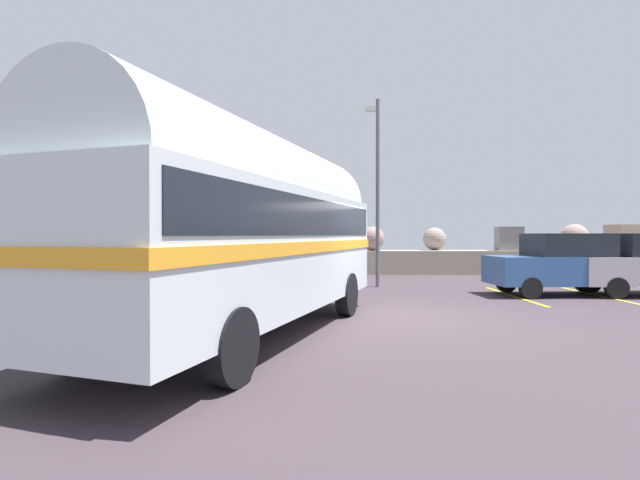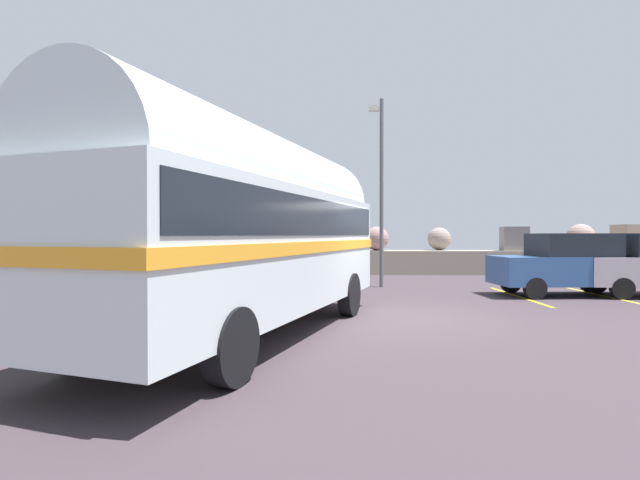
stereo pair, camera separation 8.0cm
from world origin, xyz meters
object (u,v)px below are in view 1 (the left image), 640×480
lamp_post (379,182)px  second_coach (27,225)px  vintage_coach (251,223)px  parked_car_nearest (563,264)px

lamp_post → second_coach: bearing=-143.3°
vintage_coach → second_coach: same height
lamp_post → vintage_coach: bearing=-112.1°
vintage_coach → second_coach: size_ratio=1.00×
vintage_coach → parked_car_nearest: 10.31m
vintage_coach → lamp_post: bearing=86.5°
second_coach → parked_car_nearest: size_ratio=2.13×
second_coach → parked_car_nearest: bearing=30.3°
parked_car_nearest → lamp_post: (-5.27, 2.38, 2.72)m
second_coach → lamp_post: bearing=51.1°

